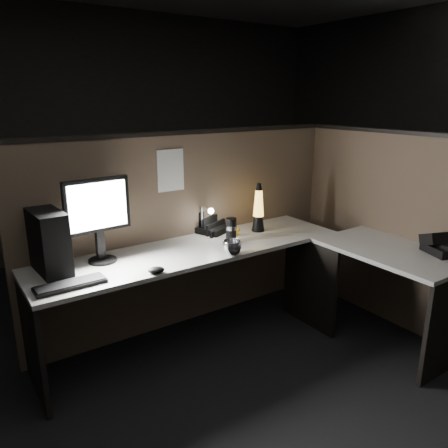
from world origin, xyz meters
TOP-DOWN VIEW (x-y plane):
  - floor at (0.00, 0.00)m, footprint 6.00×6.00m
  - room_shell at (0.00, 0.00)m, footprint 6.00×6.00m
  - partition_back at (0.00, 0.93)m, footprint 2.66×0.06m
  - partition_right at (1.33, 0.10)m, footprint 0.06×1.66m
  - desk at (0.18, 0.25)m, footprint 2.60×1.60m
  - pc_tower at (-1.09, 0.74)m, footprint 0.19×0.38m
  - monitor at (-0.78, 0.73)m, footprint 0.43×0.18m
  - keyboard at (-1.06, 0.44)m, footprint 0.40×0.14m
  - mouse at (-0.57, 0.34)m, footprint 0.12×0.10m
  - clip_lamp at (0.09, 0.81)m, footprint 0.04×0.18m
  - organizer at (0.18, 0.87)m, footprint 0.31×0.30m
  - lava_lamp at (0.49, 0.68)m, footprint 0.10×0.10m
  - travel_mug at (0.15, 0.57)m, footprint 0.08×0.08m
  - steel_mug at (-0.01, 0.34)m, footprint 0.13×0.13m
  - figurine at (0.27, 0.67)m, footprint 0.05×0.05m
  - pinned_paper at (-0.17, 0.90)m, footprint 0.21×0.00m
  - desk_phone at (1.24, -0.45)m, footprint 0.32×0.32m

SIDE VIEW (x-z plane):
  - floor at x=0.00m, z-range 0.00..0.00m
  - desk at x=0.18m, z-range 0.22..0.95m
  - keyboard at x=-1.06m, z-range 0.73..0.75m
  - partition_back at x=0.00m, z-range 0.00..1.50m
  - partition_right at x=1.33m, z-range 0.00..1.50m
  - mouse at x=-0.57m, z-range 0.73..0.77m
  - organizer at x=0.18m, z-range 0.68..0.87m
  - figurine at x=0.27m, z-range 0.75..0.80m
  - steel_mug at x=-0.01m, z-range 0.73..0.83m
  - desk_phone at x=1.24m, z-range 0.71..0.87m
  - travel_mug at x=0.15m, z-range 0.73..0.91m
  - clip_lamp at x=0.09m, z-range 0.75..0.98m
  - lava_lamp at x=0.49m, z-range 0.70..1.09m
  - pc_tower at x=-1.09m, z-range 0.73..1.11m
  - monitor at x=-0.78m, z-range 0.79..1.34m
  - pinned_paper at x=-0.17m, z-range 1.10..1.40m
  - room_shell at x=0.00m, z-range -1.38..4.62m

